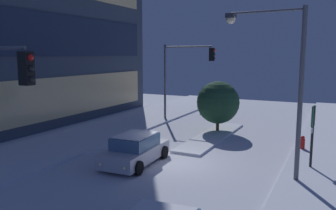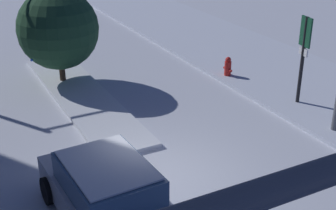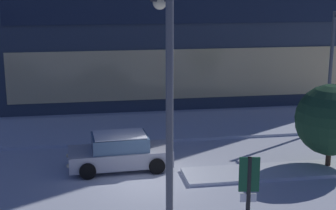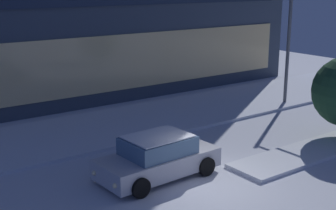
{
  "view_description": "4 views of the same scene",
  "coord_description": "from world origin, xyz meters",
  "px_view_note": "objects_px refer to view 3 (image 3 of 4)",
  "views": [
    {
      "loc": [
        -15.26,
        -7.06,
        5.39
      ],
      "look_at": [
        -0.18,
        0.42,
        2.93
      ],
      "focal_mm": 36.92,
      "sensor_mm": 36.0,
      "label": 1
    },
    {
      "loc": [
        -9.04,
        4.51,
        6.58
      ],
      "look_at": [
        -0.4,
        -0.01,
        2.18
      ],
      "focal_mm": 50.24,
      "sensor_mm": 36.0,
      "label": 2
    },
    {
      "loc": [
        -2.36,
        -18.05,
        7.42
      ],
      "look_at": [
        0.76,
        0.66,
        2.92
      ],
      "focal_mm": 53.45,
      "sensor_mm": 36.0,
      "label": 3
    },
    {
      "loc": [
        -9.61,
        -10.55,
        6.53
      ],
      "look_at": [
        -1.71,
        0.33,
        2.97
      ],
      "focal_mm": 50.14,
      "sensor_mm": 36.0,
      "label": 4
    }
  ],
  "objects_px": {
    "street_lamp_arched": "(166,83)",
    "parking_info_sign": "(248,196)",
    "decorated_tree_median": "(331,120)",
    "car_far": "(120,152)"
  },
  "relations": [
    {
      "from": "street_lamp_arched",
      "to": "decorated_tree_median",
      "type": "distance_m",
      "value": 9.6
    },
    {
      "from": "parking_info_sign",
      "to": "decorated_tree_median",
      "type": "height_order",
      "value": "decorated_tree_median"
    },
    {
      "from": "street_lamp_arched",
      "to": "parking_info_sign",
      "type": "distance_m",
      "value": 3.77
    },
    {
      "from": "street_lamp_arched",
      "to": "parking_info_sign",
      "type": "height_order",
      "value": "street_lamp_arched"
    },
    {
      "from": "street_lamp_arched",
      "to": "decorated_tree_median",
      "type": "height_order",
      "value": "street_lamp_arched"
    },
    {
      "from": "car_far",
      "to": "street_lamp_arched",
      "type": "relative_size",
      "value": 0.6
    },
    {
      "from": "car_far",
      "to": "street_lamp_arched",
      "type": "distance_m",
      "value": 7.75
    },
    {
      "from": "car_far",
      "to": "parking_info_sign",
      "type": "bearing_deg",
      "value": 107.76
    },
    {
      "from": "parking_info_sign",
      "to": "decorated_tree_median",
      "type": "bearing_deg",
      "value": -32.54
    },
    {
      "from": "parking_info_sign",
      "to": "decorated_tree_median",
      "type": "relative_size",
      "value": 0.85
    }
  ]
}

